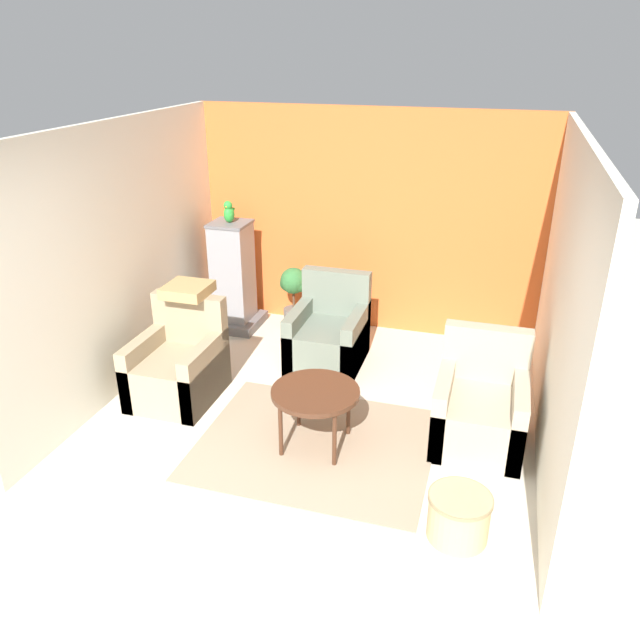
{
  "coord_description": "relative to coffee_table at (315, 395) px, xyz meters",
  "views": [
    {
      "loc": [
        1.43,
        -2.9,
        3.11
      ],
      "look_at": [
        0.0,
        1.87,
        0.87
      ],
      "focal_mm": 35.0,
      "sensor_mm": 36.0,
      "label": 1
    }
  ],
  "objects": [
    {
      "name": "wall_right",
      "position": [
        1.8,
        0.61,
        0.76
      ],
      "size": [
        0.06,
        3.74,
        2.49
      ],
      "color": "silver",
      "rests_on": "ground_plane"
    },
    {
      "name": "birdcage",
      "position": [
        -1.62,
        2.04,
        0.1
      ],
      "size": [
        0.6,
        0.6,
        1.26
      ],
      "color": "slate",
      "rests_on": "ground_plane"
    },
    {
      "name": "wall_back_accent",
      "position": [
        -0.14,
        2.51,
        0.76
      ],
      "size": [
        3.95,
        0.06,
        2.49
      ],
      "color": "orange",
      "rests_on": "ground_plane"
    },
    {
      "name": "coffee_table",
      "position": [
        0.0,
        0.0,
        0.0
      ],
      "size": [
        0.72,
        0.72,
        0.53
      ],
      "color": "#472819",
      "rests_on": "ground_plane"
    },
    {
      "name": "wall_left",
      "position": [
        -2.09,
        0.61,
        0.76
      ],
      "size": [
        0.06,
        3.74,
        2.49
      ],
      "color": "silver",
      "rests_on": "ground_plane"
    },
    {
      "name": "ground_plane",
      "position": [
        -0.14,
        -1.26,
        -0.48
      ],
      "size": [
        20.0,
        20.0,
        0.0
      ],
      "primitive_type": "plane",
      "color": "beige",
      "rests_on": "ground"
    },
    {
      "name": "area_rug",
      "position": [
        -0.0,
        0.0,
        -0.48
      ],
      "size": [
        1.94,
        1.6,
        0.01
      ],
      "color": "gray",
      "rests_on": "ground_plane"
    },
    {
      "name": "armchair_left",
      "position": [
        -1.47,
        0.4,
        -0.19
      ],
      "size": [
        0.73,
        0.82,
        0.92
      ],
      "color": "#9E896B",
      "rests_on": "ground_plane"
    },
    {
      "name": "throw_pillow",
      "position": [
        -1.47,
        0.7,
        0.49
      ],
      "size": [
        0.41,
        0.41,
        0.1
      ],
      "color": "tan",
      "rests_on": "armchair_left"
    },
    {
      "name": "potted_plant",
      "position": [
        -0.93,
        2.15,
        -0.02
      ],
      "size": [
        0.33,
        0.3,
        0.75
      ],
      "color": "#66605B",
      "rests_on": "ground_plane"
    },
    {
      "name": "armchair_middle",
      "position": [
        -0.31,
        1.46,
        -0.19
      ],
      "size": [
        0.73,
        0.82,
        0.92
      ],
      "color": "slate",
      "rests_on": "ground_plane"
    },
    {
      "name": "wicker_basket",
      "position": [
        1.24,
        -0.73,
        -0.3
      ],
      "size": [
        0.44,
        0.44,
        0.34
      ],
      "color": "tan",
      "rests_on": "ground_plane"
    },
    {
      "name": "parrot",
      "position": [
        -1.62,
        2.04,
        0.89
      ],
      "size": [
        0.12,
        0.21,
        0.25
      ],
      "color": "green",
      "rests_on": "birdcage"
    },
    {
      "name": "armchair_right",
      "position": [
        1.29,
        0.47,
        -0.19
      ],
      "size": [
        0.73,
        0.82,
        0.92
      ],
      "color": "tan",
      "rests_on": "ground_plane"
    }
  ]
}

